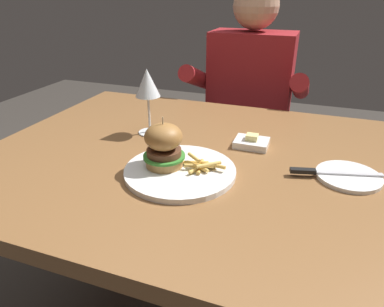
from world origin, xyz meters
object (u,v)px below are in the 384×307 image
Objects in this scene: butter_dish at (252,142)px; burger_sandwich at (164,145)px; wine_glass at (147,85)px; table_knife at (327,172)px; bread_plate at (348,177)px; diner_person at (247,124)px; main_plate at (180,171)px.

burger_sandwich is at bearing -129.38° from butter_dish.
table_knife is (0.52, -0.11, -0.14)m from wine_glass.
bread_plate is at bearing 14.44° from burger_sandwich.
diner_person reaches higher than burger_sandwich.
wine_glass is 0.17× the size of diner_person.
main_plate is at bearing -4.70° from burger_sandwich.
burger_sandwich reaches higher than main_plate.
butter_dish is (-0.25, 0.10, 0.01)m from bread_plate.
table_knife is at bearing -165.79° from bread_plate.
table_knife reaches higher than main_plate.
butter_dish is at bearing 150.30° from table_knife.
burger_sandwich is 0.40m from table_knife.
main_plate is 0.31m from wine_glass.
main_plate is 0.25m from butter_dish.
diner_person is at bearing 101.53° from butter_dish.
wine_glass is 2.12× the size of butter_dish.
main_plate is 0.40m from bread_plate.
table_knife is at bearing -65.98° from diner_person.
diner_person is (-0.13, 0.63, -0.19)m from butter_dish.
wine_glass reaches higher than table_knife.
butter_dish is at bearing 157.67° from bread_plate.
wine_glass is (-0.18, 0.21, 0.14)m from main_plate.
burger_sandwich is at bearing 175.30° from main_plate.
butter_dish is (0.32, 0.01, -0.14)m from wine_glass.
burger_sandwich is at bearing -93.22° from diner_person.
butter_dish reaches higher than table_knife.
bread_plate is 1.59× the size of butter_dish.
bread_plate is at bearing -9.43° from wine_glass.
burger_sandwich is 0.26m from wine_glass.
burger_sandwich reaches higher than table_knife.
bread_plate is (0.39, 0.11, -0.00)m from main_plate.
diner_person is at bearing 117.48° from bread_plate.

